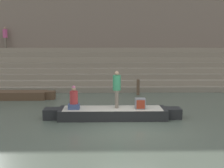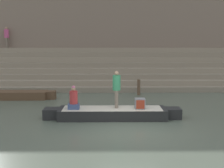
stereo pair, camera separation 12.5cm
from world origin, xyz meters
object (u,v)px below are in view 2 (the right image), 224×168
tv_set (140,104)px  moored_boat_shore (15,95)px  person_standing (117,87)px  person_on_steps (7,36)px  mooring_post (139,87)px  person_rowing (74,100)px  rowboat_main (112,113)px

tv_set → moored_boat_shore: 8.22m
person_standing → person_on_steps: person_on_steps is taller
person_standing → tv_set: bearing=-15.8°
person_standing → mooring_post: person_standing is taller
moored_boat_shore → person_standing: bearing=-36.4°
mooring_post → person_on_steps: 11.97m
tv_set → person_rowing: bearing=178.6°
person_rowing → person_on_steps: 13.69m
person_standing → moored_boat_shore: bearing=139.8°
tv_set → moored_boat_shore: tv_set is taller
person_standing → moored_boat_shore: person_standing is taller
moored_boat_shore → person_on_steps: bearing=110.6°
rowboat_main → person_on_steps: size_ratio=3.65×
mooring_post → person_on_steps: (-9.91, 5.90, 3.19)m
moored_boat_shore → mooring_post: bearing=10.2°
moored_boat_shore → tv_set: bearing=-33.4°
moored_boat_shore → rowboat_main: bearing=-38.0°
rowboat_main → person_rowing: 1.79m
moored_boat_shore → person_on_steps: (-2.59, 7.13, 3.42)m
person_standing → person_on_steps: (-8.38, 11.50, 2.28)m
moored_boat_shore → person_on_steps: 8.33m
moored_boat_shore → mooring_post: 7.43m
tv_set → moored_boat_shore: size_ratio=0.10×
rowboat_main → tv_set: 1.28m
person_on_steps → mooring_post: bearing=-32.1°
moored_boat_shore → person_rowing: bearing=-48.8°
person_standing → tv_set: person_standing is taller
moored_boat_shore → mooring_post: (7.32, 1.23, 0.24)m
rowboat_main → person_standing: person_standing is taller
tv_set → person_on_steps: size_ratio=0.28×
person_standing → mooring_post: (1.54, 5.60, -0.91)m
mooring_post → rowboat_main: bearing=-106.8°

